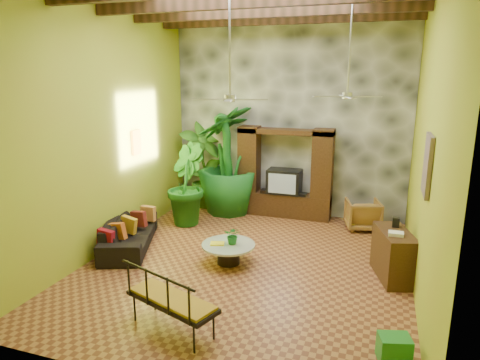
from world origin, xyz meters
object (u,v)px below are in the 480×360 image
(entertainment_center, at_px, (284,179))
(side_console, at_px, (393,255))
(tall_plant_a, at_px, (203,165))
(tall_plant_b, at_px, (185,184))
(tall_plant_c, at_px, (228,160))
(ceiling_fan_back, at_px, (348,85))
(iron_bench, at_px, (169,298))
(ceiling_fan_front, at_px, (230,86))
(coffee_table, at_px, (228,251))
(wicker_armchair, at_px, (363,214))
(green_bin, at_px, (394,349))
(sofa, at_px, (129,233))

(entertainment_center, height_order, side_console, entertainment_center)
(tall_plant_a, distance_m, side_console, 5.71)
(tall_plant_a, height_order, tall_plant_b, tall_plant_a)
(tall_plant_a, height_order, tall_plant_c, tall_plant_c)
(ceiling_fan_back, distance_m, tall_plant_b, 4.52)
(entertainment_center, height_order, iron_bench, entertainment_center)
(ceiling_fan_front, height_order, coffee_table, ceiling_fan_front)
(wicker_armchair, xyz_separation_m, tall_plant_a, (-4.26, 0.39, 0.84))
(coffee_table, relative_size, green_bin, 2.63)
(ceiling_fan_back, relative_size, iron_bench, 1.22)
(side_console, bearing_deg, tall_plant_b, 145.98)
(entertainment_center, bearing_deg, iron_bench, -93.76)
(wicker_armchair, relative_size, tall_plant_a, 0.32)
(ceiling_fan_back, bearing_deg, entertainment_center, 129.57)
(entertainment_center, xyz_separation_m, tall_plant_a, (-2.26, 0.01, 0.23))
(ceiling_fan_back, height_order, coffee_table, ceiling_fan_back)
(wicker_armchair, bearing_deg, side_console, 89.83)
(ceiling_fan_front, bearing_deg, tall_plant_a, 120.09)
(ceiling_fan_back, bearing_deg, tall_plant_c, 150.31)
(wicker_armchair, bearing_deg, tall_plant_c, -18.14)
(entertainment_center, distance_m, side_console, 3.90)
(ceiling_fan_back, xyz_separation_m, green_bin, (1.05, -3.32, -3.23))
(tall_plant_a, distance_m, tall_plant_b, 1.36)
(ceiling_fan_front, height_order, sofa, ceiling_fan_front)
(iron_bench, bearing_deg, side_console, 62.84)
(side_console, bearing_deg, tall_plant_a, 133.15)
(entertainment_center, bearing_deg, wicker_armchair, -10.56)
(entertainment_center, xyz_separation_m, green_bin, (2.65, -5.26, -0.79))
(sofa, xyz_separation_m, wicker_armchair, (4.65, 2.73, 0.03))
(ceiling_fan_front, relative_size, ceiling_fan_back, 1.00)
(side_console, bearing_deg, wicker_armchair, 88.04)
(ceiling_fan_back, height_order, tall_plant_c, ceiling_fan_back)
(tall_plant_b, bearing_deg, sofa, -105.06)
(tall_plant_b, height_order, coffee_table, tall_plant_b)
(wicker_armchair, xyz_separation_m, tall_plant_c, (-3.46, 0.18, 1.06))
(ceiling_fan_back, relative_size, tall_plant_b, 0.94)
(tall_plant_b, bearing_deg, side_console, -17.12)
(tall_plant_a, relative_size, tall_plant_c, 0.85)
(tall_plant_a, bearing_deg, tall_plant_c, -14.34)
(sofa, xyz_separation_m, coffee_table, (2.28, -0.09, -0.06))
(sofa, distance_m, side_console, 5.31)
(sofa, distance_m, tall_plant_b, 1.95)
(entertainment_center, bearing_deg, tall_plant_c, -172.63)
(ceiling_fan_front, xyz_separation_m, tall_plant_c, (-1.26, 3.35, -1.99))
(wicker_armchair, distance_m, tall_plant_b, 4.33)
(tall_plant_c, distance_m, green_bin, 6.65)
(side_console, xyz_separation_m, green_bin, (0.00, -2.44, -0.27))
(tall_plant_b, bearing_deg, wicker_armchair, 12.90)
(tall_plant_c, relative_size, iron_bench, 1.85)
(tall_plant_a, bearing_deg, ceiling_fan_back, -26.82)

